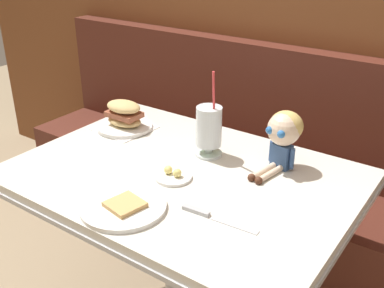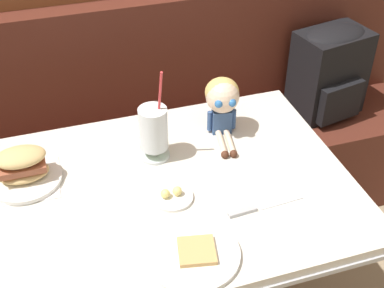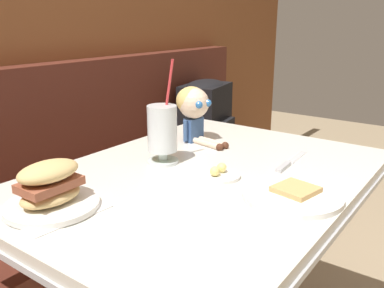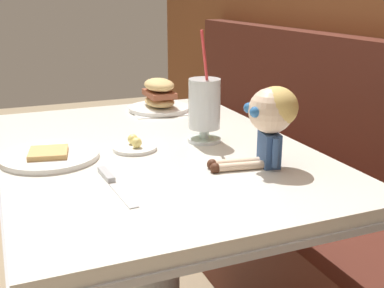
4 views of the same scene
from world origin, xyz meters
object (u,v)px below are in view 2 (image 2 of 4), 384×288
at_px(sandwich_plate, 23,169).
at_px(butter_saucer, 171,196).
at_px(butter_knife, 253,209).
at_px(seated_doll, 222,99).
at_px(backpack, 330,70).
at_px(milkshake_glass, 155,131).
at_px(toast_plate, 193,254).

relative_size(sandwich_plate, butter_saucer, 1.83).
distance_m(butter_knife, seated_doll, 0.41).
xyz_separation_m(butter_knife, backpack, (0.69, 0.77, -0.09)).
bearing_deg(milkshake_glass, butter_saucer, -91.88).
bearing_deg(milkshake_glass, butter_knife, -58.05).
distance_m(milkshake_glass, butter_saucer, 0.22).
height_order(sandwich_plate, butter_saucer, sandwich_plate).
distance_m(butter_knife, backpack, 1.04).
bearing_deg(milkshake_glass, seated_doll, 14.45).
bearing_deg(backpack, toast_plate, -135.95).
height_order(sandwich_plate, seated_doll, seated_doll).
relative_size(sandwich_plate, butter_knife, 0.93).
relative_size(toast_plate, backpack, 0.62).
xyz_separation_m(sandwich_plate, backpack, (1.30, 0.45, -0.13)).
height_order(milkshake_glass, butter_knife, milkshake_glass).
relative_size(sandwich_plate, seated_doll, 0.97).
xyz_separation_m(toast_plate, sandwich_plate, (-0.39, 0.43, 0.04)).
bearing_deg(backpack, milkshake_glass, -153.34).
relative_size(toast_plate, sandwich_plate, 1.14).
bearing_deg(toast_plate, backpack, 44.05).
distance_m(milkshake_glass, backpack, 1.02).
bearing_deg(butter_saucer, toast_plate, -91.83).
distance_m(sandwich_plate, backpack, 1.38).
bearing_deg(butter_knife, milkshake_glass, 121.95).
xyz_separation_m(milkshake_glass, butter_knife, (0.20, -0.32, -0.09)).
relative_size(butter_knife, backpack, 0.58).
relative_size(milkshake_glass, backpack, 0.78).
bearing_deg(toast_plate, sandwich_plate, 132.27).
height_order(toast_plate, butter_knife, toast_plate).
height_order(sandwich_plate, butter_knife, sandwich_plate).
relative_size(milkshake_glass, butter_knife, 1.34).
distance_m(sandwich_plate, butter_knife, 0.69).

